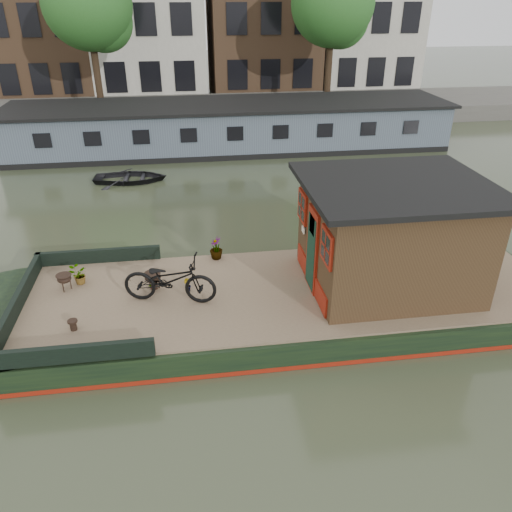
{
  "coord_description": "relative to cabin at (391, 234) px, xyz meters",
  "views": [
    {
      "loc": [
        -2.2,
        -9.46,
        6.61
      ],
      "look_at": [
        -0.76,
        0.5,
        1.28
      ],
      "focal_mm": 35.0,
      "sensor_mm": 36.0,
      "label": 1
    }
  ],
  "objects": [
    {
      "name": "bollard_stbd",
      "position": [
        -6.83,
        -0.92,
        -1.12
      ],
      "size": [
        0.2,
        0.2,
        0.23
      ],
      "primitive_type": "cylinder",
      "color": "black",
      "rests_on": "houseboat_deck"
    },
    {
      "name": "tree_right",
      "position": [
        3.96,
        19.07,
        4.02
      ],
      "size": [
        4.4,
        4.4,
        7.4
      ],
      "color": "#332316",
      "rests_on": "quay"
    },
    {
      "name": "ground",
      "position": [
        -2.19,
        0.0,
        -1.88
      ],
      "size": [
        120.0,
        120.0,
        0.0
      ],
      "primitive_type": "plane",
      "color": "#2F3823",
      "rests_on": "ground"
    },
    {
      "name": "potted_plant_d",
      "position": [
        -3.78,
        1.7,
        -0.94
      ],
      "size": [
        0.37,
        0.37,
        0.57
      ],
      "primitive_type": "imported",
      "rotation": [
        0.0,
        0.0,
        4.88
      ],
      "color": "#9B3F2A",
      "rests_on": "houseboat_deck"
    },
    {
      "name": "bow_bulwark",
      "position": [
        -7.25,
        0.0,
        -1.05
      ],
      "size": [
        3.0,
        4.0,
        0.35
      ],
      "color": "black",
      "rests_on": "houseboat_deck"
    },
    {
      "name": "quay",
      "position": [
        -2.19,
        20.5,
        -1.43
      ],
      "size": [
        60.0,
        6.0,
        0.9
      ],
      "primitive_type": "cube",
      "color": "#47443F",
      "rests_on": "ground"
    },
    {
      "name": "houseboat_deck",
      "position": [
        -2.19,
        0.0,
        -1.25
      ],
      "size": [
        11.8,
        3.8,
        0.05
      ],
      "primitive_type": "cube",
      "color": "#78644A",
      "rests_on": "houseboat_hull"
    },
    {
      "name": "brazier_rear",
      "position": [
        -5.3,
        0.42,
        -1.02
      ],
      "size": [
        0.52,
        0.52,
        0.42
      ],
      "primitive_type": null,
      "rotation": [
        0.0,
        0.0,
        0.42
      ],
      "color": "black",
      "rests_on": "houseboat_deck"
    },
    {
      "name": "bollard_port",
      "position": [
        -5.27,
        0.44,
        -1.12
      ],
      "size": [
        0.2,
        0.2,
        0.22
      ],
      "primitive_type": "cylinder",
      "color": "black",
      "rests_on": "houseboat_deck"
    },
    {
      "name": "houseboat_hull",
      "position": [
        -3.52,
        0.0,
        -1.6
      ],
      "size": [
        14.01,
        4.02,
        0.6
      ],
      "color": "black",
      "rests_on": "ground"
    },
    {
      "name": "potted_plant_b",
      "position": [
        -4.54,
        0.24,
        -1.08
      ],
      "size": [
        0.21,
        0.21,
        0.3
      ],
      "primitive_type": "imported",
      "rotation": [
        0.0,
        0.0,
        2.4
      ],
      "color": "maroon",
      "rests_on": "houseboat_deck"
    },
    {
      "name": "potted_plant_c",
      "position": [
        -7.0,
        0.91,
        -1.01
      ],
      "size": [
        0.49,
        0.45,
        0.44
      ],
      "primitive_type": "imported",
      "rotation": [
        0.0,
        0.0,
        3.48
      ],
      "color": "#9A542C",
      "rests_on": "houseboat_deck"
    },
    {
      "name": "bicycle",
      "position": [
        -4.9,
        -0.11,
        -0.7
      ],
      "size": [
        2.13,
        1.16,
        1.06
      ],
      "primitive_type": "imported",
      "rotation": [
        0.0,
        0.0,
        1.33
      ],
      "color": "black",
      "rests_on": "houseboat_deck"
    },
    {
      "name": "dinghy",
      "position": [
        -6.58,
        9.85,
        -1.59
      ],
      "size": [
        2.95,
        2.2,
        0.58
      ],
      "primitive_type": "imported",
      "rotation": [
        0.0,
        0.0,
        1.5
      ],
      "color": "black",
      "rests_on": "ground"
    },
    {
      "name": "brazier_front",
      "position": [
        -7.26,
        0.68,
        -1.03
      ],
      "size": [
        0.45,
        0.45,
        0.39
      ],
      "primitive_type": null,
      "rotation": [
        0.0,
        0.0,
        0.29
      ],
      "color": "black",
      "rests_on": "houseboat_deck"
    },
    {
      "name": "tree_left",
      "position": [
        -8.54,
        19.07,
        4.02
      ],
      "size": [
        4.4,
        4.4,
        7.4
      ],
      "color": "#332316",
      "rests_on": "quay"
    },
    {
      "name": "potted_plant_a",
      "position": [
        -5.31,
        0.35,
        -1.05
      ],
      "size": [
        0.21,
        0.22,
        0.35
      ],
      "primitive_type": "imported",
      "rotation": [
        0.0,
        0.0,
        0.91
      ],
      "color": "#9E5F2D",
      "rests_on": "houseboat_deck"
    },
    {
      "name": "cabin",
      "position": [
        0.0,
        0.0,
        0.0
      ],
      "size": [
        4.0,
        3.5,
        2.42
      ],
      "color": "black",
      "rests_on": "houseboat_deck"
    },
    {
      "name": "far_houseboat",
      "position": [
        -2.19,
        14.0,
        -0.91
      ],
      "size": [
        20.4,
        4.4,
        2.11
      ],
      "color": "#4B5864",
      "rests_on": "ground"
    }
  ]
}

